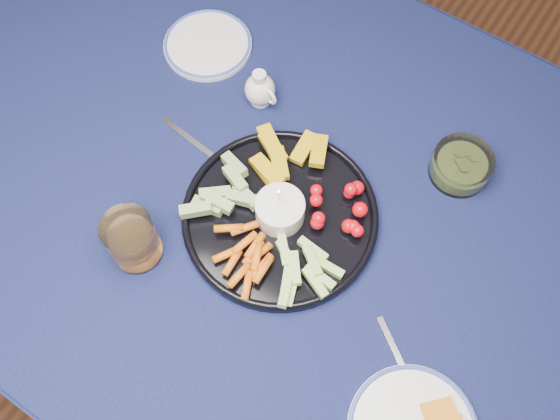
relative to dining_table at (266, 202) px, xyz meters
The scene contains 8 objects.
dining_table is the anchor object (origin of this frame).
crudite_platter 0.13m from the dining_table, 37.90° to the right, with size 0.34×0.34×0.11m.
creamer_pitcher 0.21m from the dining_table, 126.85° to the left, with size 0.07×0.06×0.08m.
pickle_bowl 0.37m from the dining_table, 36.39° to the left, with size 0.11×0.11×0.05m.
juice_tumbler 0.29m from the dining_table, 113.39° to the right, with size 0.09×0.09×0.10m.
fork_left 0.15m from the dining_table, behind, with size 0.19×0.04×0.00m.
fork_right 0.42m from the dining_table, 23.13° to the right, with size 0.15×0.11×0.00m.
side_plate_extra 0.34m from the dining_table, 144.86° to the left, with size 0.18×0.18×0.01m.
Camera 1 is at (0.32, -0.42, 1.73)m, focal length 40.00 mm.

